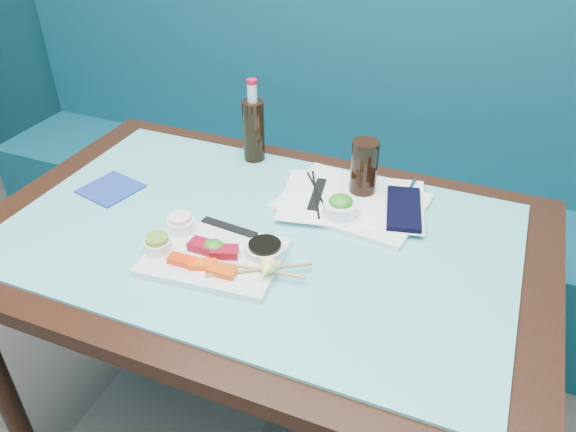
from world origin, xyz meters
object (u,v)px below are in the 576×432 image
at_px(dining_table, 259,261).
at_px(sashimi_plate, 214,257).
at_px(serving_tray, 352,202).
at_px(blue_napkin, 111,189).
at_px(seaweed_bowl, 340,208).
at_px(cola_glass, 364,167).
at_px(booth_bench, 350,196).
at_px(cola_bottle_body, 254,131).

xyz_separation_m(dining_table, sashimi_plate, (-0.05, -0.14, 0.10)).
relative_size(serving_tray, blue_napkin, 2.58).
bearing_deg(sashimi_plate, blue_napkin, 153.22).
bearing_deg(seaweed_bowl, dining_table, -142.00).
relative_size(dining_table, cola_glass, 9.55).
bearing_deg(serving_tray, booth_bench, 112.87).
height_order(sashimi_plate, serving_tray, sashimi_plate).
height_order(dining_table, sashimi_plate, sashimi_plate).
xyz_separation_m(booth_bench, dining_table, (0.00, -0.84, 0.29)).
distance_m(seaweed_bowl, blue_napkin, 0.63).
xyz_separation_m(booth_bench, cola_bottle_body, (-0.17, -0.50, 0.47)).
bearing_deg(booth_bench, blue_napkin, -119.31).
distance_m(dining_table, cola_bottle_body, 0.42).
bearing_deg(sashimi_plate, serving_tray, 51.46).
height_order(serving_tray, blue_napkin, serving_tray).
relative_size(booth_bench, sashimi_plate, 9.79).
bearing_deg(cola_bottle_body, cola_glass, -12.31).
distance_m(booth_bench, sashimi_plate, 1.05).
height_order(dining_table, blue_napkin, blue_napkin).
bearing_deg(dining_table, blue_napkin, 176.89).
bearing_deg(booth_bench, cola_bottle_body, -108.65).
relative_size(cola_glass, cola_bottle_body, 0.81).
bearing_deg(dining_table, booth_bench, 90.00).
xyz_separation_m(dining_table, cola_bottle_body, (-0.17, 0.34, 0.18)).
xyz_separation_m(booth_bench, seaweed_bowl, (0.17, -0.71, 0.41)).
height_order(serving_tray, seaweed_bowl, seaweed_bowl).
relative_size(sashimi_plate, cola_bottle_body, 1.70).
relative_size(booth_bench, seaweed_bowl, 34.11).
relative_size(dining_table, serving_tray, 3.92).
xyz_separation_m(sashimi_plate, blue_napkin, (-0.41, 0.16, -0.01)).
xyz_separation_m(sashimi_plate, cola_glass, (0.23, 0.40, 0.08)).
xyz_separation_m(booth_bench, sashimi_plate, (-0.05, -0.98, 0.39)).
bearing_deg(serving_tray, cola_glass, 86.95).
distance_m(serving_tray, cola_bottle_body, 0.38).
xyz_separation_m(sashimi_plate, seaweed_bowl, (0.21, 0.27, 0.02)).
height_order(sashimi_plate, blue_napkin, sashimi_plate).
distance_m(booth_bench, cola_bottle_body, 0.71).
bearing_deg(cola_glass, booth_bench, 107.92).
height_order(sashimi_plate, seaweed_bowl, seaweed_bowl).
bearing_deg(seaweed_bowl, cola_bottle_body, 148.29).
bearing_deg(blue_napkin, cola_bottle_body, 47.41).
distance_m(dining_table, cola_glass, 0.37).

